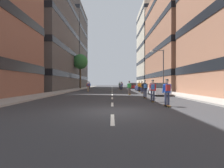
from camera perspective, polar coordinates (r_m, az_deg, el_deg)
name	(u,v)px	position (r m, az deg, el deg)	size (l,w,h in m)	color
ground_plane	(112,90)	(37.47, 0.00, -1.96)	(169.86, 169.86, 0.00)	#333335
sidewalk_left	(77,89)	(41.82, -11.33, -1.63)	(2.76, 77.85, 0.14)	#9E9991
sidewalk_right	(147,89)	(41.83, 11.32, -1.63)	(2.76, 77.85, 0.14)	#9E9991
lane_markings	(112,90)	(39.66, 0.00, -1.83)	(0.16, 67.20, 0.01)	silver
building_left_mid	(40,41)	(43.44, -22.70, 12.91)	(13.63, 22.96, 21.78)	#4C4744
building_left_far	(64,49)	(62.93, -15.36, 11.16)	(13.63, 16.63, 26.48)	#4C4744
building_right_mid	(184,40)	(43.49, 22.69, 13.07)	(13.63, 22.21, 22.03)	#9E6B51
building_right_far	(159,48)	(62.96, 15.33, 11.27)	(13.63, 16.30, 26.72)	#BCB29E
parked_car_near	(158,90)	(21.89, 14.94, -1.77)	(1.82, 4.40, 1.52)	silver
parked_car_mid	(141,87)	(34.42, 9.42, -1.00)	(1.82, 4.40, 1.52)	navy
parked_car_far	(133,86)	(46.65, 6.92, -0.65)	(1.82, 4.40, 1.52)	maroon
street_tree_near	(80,62)	(45.85, -10.40, 7.19)	(3.85, 3.85, 8.82)	#4C3823
streetlamp_right	(161,66)	(27.95, 15.79, 5.73)	(2.13, 0.30, 6.50)	#3F3F44
skater_0	(153,89)	(14.15, 13.23, -1.64)	(0.56, 0.92, 1.78)	brown
skater_1	(120,85)	(42.57, 2.48, -0.32)	(0.55, 0.91, 1.78)	brown
skater_2	(142,86)	(25.24, 9.81, -0.77)	(0.55, 0.92, 1.78)	brown
skater_3	(129,87)	(22.12, 5.69, -1.00)	(0.55, 0.92, 1.78)	brown
skater_4	(167,91)	(11.58, 17.65, -2.08)	(0.54, 0.91, 1.78)	brown
skater_5	(122,85)	(45.05, 3.25, -0.32)	(0.56, 0.92, 1.78)	brown
skater_6	(88,86)	(30.83, -7.89, -0.57)	(0.56, 0.92, 1.78)	brown
skater_7	(139,86)	(29.44, 8.93, -0.67)	(0.54, 0.91, 1.78)	brown
skater_8	(145,88)	(17.48, 10.78, -1.26)	(0.54, 0.90, 1.78)	brown
skater_9	(89,85)	(39.55, -7.49, -0.42)	(0.54, 0.91, 1.78)	brown
skater_10	(121,85)	(36.11, 2.99, -0.44)	(0.56, 0.92, 1.78)	brown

